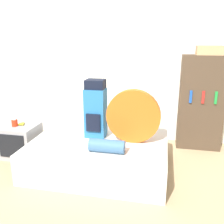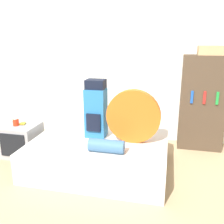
{
  "view_description": "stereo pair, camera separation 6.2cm",
  "coord_description": "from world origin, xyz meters",
  "px_view_note": "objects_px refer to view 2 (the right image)",
  "views": [
    {
      "loc": [
        1.09,
        -2.66,
        1.84
      ],
      "look_at": [
        0.4,
        0.6,
        0.87
      ],
      "focal_mm": 40.0,
      "sensor_mm": 36.0,
      "label": 1
    },
    {
      "loc": [
        1.15,
        -2.64,
        1.84
      ],
      "look_at": [
        0.4,
        0.6,
        0.87
      ],
      "focal_mm": 40.0,
      "sensor_mm": 36.0,
      "label": 2
    }
  ],
  "objects_px": {
    "television": "(22,140)",
    "cardboard_box": "(211,50)",
    "tent_bag": "(133,116)",
    "canister": "(16,122)",
    "bookshelf": "(202,103)",
    "backpack": "(96,109)",
    "sleeping_roll": "(106,146)"
  },
  "relations": [
    {
      "from": "tent_bag",
      "to": "cardboard_box",
      "type": "distance_m",
      "value": 1.71
    },
    {
      "from": "tent_bag",
      "to": "bookshelf",
      "type": "relative_size",
      "value": 0.48
    },
    {
      "from": "sleeping_roll",
      "to": "canister",
      "type": "bearing_deg",
      "value": 164.7
    },
    {
      "from": "tent_bag",
      "to": "bookshelf",
      "type": "height_order",
      "value": "bookshelf"
    },
    {
      "from": "backpack",
      "to": "tent_bag",
      "type": "relative_size",
      "value": 1.13
    },
    {
      "from": "cardboard_box",
      "to": "sleeping_roll",
      "type": "bearing_deg",
      "value": -133.71
    },
    {
      "from": "backpack",
      "to": "television",
      "type": "height_order",
      "value": "backpack"
    },
    {
      "from": "cardboard_box",
      "to": "backpack",
      "type": "bearing_deg",
      "value": -151.64
    },
    {
      "from": "tent_bag",
      "to": "television",
      "type": "bearing_deg",
      "value": 178.48
    },
    {
      "from": "bookshelf",
      "to": "backpack",
      "type": "bearing_deg",
      "value": -150.48
    },
    {
      "from": "tent_bag",
      "to": "television",
      "type": "relative_size",
      "value": 1.42
    },
    {
      "from": "canister",
      "to": "bookshelf",
      "type": "bearing_deg",
      "value": 18.91
    },
    {
      "from": "canister",
      "to": "sleeping_roll",
      "type": "bearing_deg",
      "value": -15.3
    },
    {
      "from": "television",
      "to": "canister",
      "type": "relative_size",
      "value": 4.32
    },
    {
      "from": "backpack",
      "to": "sleeping_roll",
      "type": "height_order",
      "value": "backpack"
    },
    {
      "from": "sleeping_roll",
      "to": "bookshelf",
      "type": "relative_size",
      "value": 0.29
    },
    {
      "from": "tent_bag",
      "to": "television",
      "type": "distance_m",
      "value": 1.92
    },
    {
      "from": "tent_bag",
      "to": "cardboard_box",
      "type": "height_order",
      "value": "cardboard_box"
    },
    {
      "from": "sleeping_roll",
      "to": "canister",
      "type": "relative_size",
      "value": 3.74
    },
    {
      "from": "backpack",
      "to": "tent_bag",
      "type": "distance_m",
      "value": 0.59
    },
    {
      "from": "sleeping_roll",
      "to": "television",
      "type": "height_order",
      "value": "sleeping_roll"
    },
    {
      "from": "canister",
      "to": "cardboard_box",
      "type": "relative_size",
      "value": 0.31
    },
    {
      "from": "television",
      "to": "cardboard_box",
      "type": "xyz_separation_m",
      "value": [
        2.91,
        0.95,
        1.42
      ]
    },
    {
      "from": "bookshelf",
      "to": "tent_bag",
      "type": "bearing_deg",
      "value": -135.52
    },
    {
      "from": "television",
      "to": "bookshelf",
      "type": "height_order",
      "value": "bookshelf"
    },
    {
      "from": "bookshelf",
      "to": "sleeping_roll",
      "type": "bearing_deg",
      "value": -132.4
    },
    {
      "from": "tent_bag",
      "to": "canister",
      "type": "relative_size",
      "value": 6.14
    },
    {
      "from": "television",
      "to": "sleeping_roll",
      "type": "bearing_deg",
      "value": -17.08
    },
    {
      "from": "cardboard_box",
      "to": "bookshelf",
      "type": "bearing_deg",
      "value": 155.64
    },
    {
      "from": "tent_bag",
      "to": "sleeping_roll",
      "type": "height_order",
      "value": "tent_bag"
    },
    {
      "from": "canister",
      "to": "cardboard_box",
      "type": "height_order",
      "value": "cardboard_box"
    },
    {
      "from": "canister",
      "to": "cardboard_box",
      "type": "distance_m",
      "value": 3.32
    }
  ]
}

